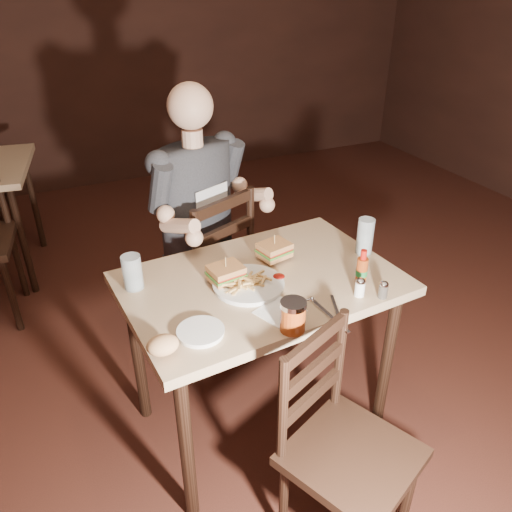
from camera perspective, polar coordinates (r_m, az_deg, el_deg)
name	(u,v)px	position (r m, az deg, el deg)	size (l,w,h in m)	color
room_shell	(340,123)	(1.69, 9.59, 14.81)	(7.00, 7.00, 7.00)	black
main_table	(261,299)	(2.02, 0.60, -4.95)	(1.11, 0.79, 0.77)	tan
chair_far	(200,272)	(2.59, -6.45, -1.88)	(0.44, 0.48, 0.94)	black
chair_near	(352,456)	(1.82, 10.95, -21.54)	(0.39, 0.43, 0.85)	black
diner	(201,188)	(2.34, -6.32, 7.77)	(0.54, 0.42, 0.93)	#333339
dinner_plate	(249,285)	(1.91, -0.86, -3.38)	(0.27, 0.27, 0.02)	white
sandwich_left	(226,268)	(1.91, -3.47, -1.39)	(0.13, 0.10, 0.11)	#B87B40
sandwich_right	(274,245)	(2.07, 2.12, 1.24)	(0.12, 0.10, 0.10)	#B87B40
fries_pile	(244,280)	(1.90, -1.33, -2.80)	(0.22, 0.16, 0.04)	#DCB066
ketchup_dollop	(279,276)	(1.95, 2.63, -2.33)	(0.05, 0.05, 0.01)	maroon
glass_left	(132,272)	(1.94, -13.95, -1.81)	(0.07, 0.07, 0.14)	silver
glass_right	(365,236)	(2.16, 12.36, 2.21)	(0.07, 0.07, 0.16)	silver
hot_sauce	(362,266)	(1.96, 12.05, -1.15)	(0.04, 0.04, 0.14)	#8E3610
salt_shaker	(360,288)	(1.89, 11.79, -3.56)	(0.04, 0.04, 0.07)	white
pepper_shaker	(383,290)	(1.90, 14.33, -3.81)	(0.03, 0.03, 0.06)	#38332D
syrup_dispenser	(293,316)	(1.68, 4.24, -6.86)	(0.09, 0.09, 0.11)	#8E3610
napkin	(280,312)	(1.79, 2.74, -6.37)	(0.15, 0.14, 0.00)	white
knife	(329,315)	(1.78, 8.34, -6.68)	(0.01, 0.23, 0.01)	silver
fork	(336,307)	(1.82, 9.08, -5.83)	(0.01, 0.15, 0.00)	silver
side_plate	(201,333)	(1.70, -6.34, -8.69)	(0.16, 0.16, 0.01)	white
bread_roll	(163,345)	(1.61, -10.61, -9.97)	(0.10, 0.08, 0.06)	tan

